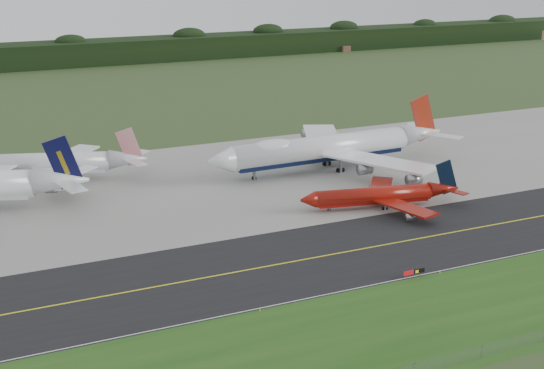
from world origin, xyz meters
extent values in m
plane|color=#304620|center=(0.00, 0.00, 0.00)|extent=(600.00, 600.00, 0.00)
cube|color=#214D16|center=(0.00, -35.00, 0.01)|extent=(400.00, 30.00, 0.01)
cube|color=black|center=(0.00, -4.00, 0.01)|extent=(400.00, 32.00, 0.02)
cube|color=gray|center=(0.00, 51.00, 0.01)|extent=(400.00, 78.00, 0.01)
cube|color=yellow|center=(0.00, -4.00, 0.03)|extent=(400.00, 0.40, 0.00)
cube|color=silver|center=(0.00, -19.50, 0.03)|extent=(400.00, 0.25, 0.00)
plane|color=slate|center=(0.00, -48.00, 1.10)|extent=(320.00, 0.00, 320.00)
cylinder|color=slate|center=(0.00, -48.00, 1.10)|extent=(0.10, 0.10, 2.20)
cube|color=black|center=(0.00, 275.00, 6.00)|extent=(700.00, 24.00, 12.00)
cylinder|color=white|center=(18.89, 49.10, 6.43)|extent=(52.48, 8.25, 6.64)
cube|color=black|center=(18.89, 49.10, 4.27)|extent=(49.81, 6.51, 2.32)
cone|color=white|center=(-10.51, 48.20, 6.43)|extent=(6.74, 6.84, 6.64)
cone|color=white|center=(51.93, 50.12, 6.93)|extent=(14.00, 7.06, 6.64)
ellipsoid|color=white|center=(4.26, 48.65, 8.26)|extent=(13.71, 6.06, 4.23)
cube|color=white|center=(28.42, 34.59, 5.27)|extent=(21.76, 30.67, 0.57)
cube|color=white|center=(27.51, 64.17, 5.27)|extent=(20.35, 30.92, 0.57)
cube|color=#A42812|center=(52.67, 50.15, 11.44)|extent=(9.56, 0.83, 13.76)
cylinder|color=gray|center=(24.33, 35.11, 3.46)|extent=(3.71, 2.90, 2.79)
cylinder|color=gray|center=(23.46, 63.40, 3.46)|extent=(3.71, 2.90, 2.79)
cylinder|color=gray|center=(30.72, 22.44, 3.46)|extent=(3.71, 2.90, 2.79)
cylinder|color=gray|center=(29.06, 76.45, 3.46)|extent=(3.71, 2.90, 2.79)
cylinder|color=black|center=(-0.97, 48.49, 0.60)|extent=(1.21, 0.57, 1.20)
cylinder|color=slate|center=(23.19, 45.58, 2.22)|extent=(0.96, 0.96, 4.44)
cylinder|color=black|center=(23.19, 45.58, 0.60)|extent=(1.21, 0.63, 1.20)
cylinder|color=slate|center=(22.96, 52.88, 2.22)|extent=(0.96, 0.96, 4.44)
cylinder|color=black|center=(22.96, 52.88, 0.60)|extent=(1.21, 0.63, 1.20)
cylinder|color=maroon|center=(15.54, 16.85, 3.09)|extent=(28.13, 9.38, 3.78)
cube|color=maroon|center=(15.54, 16.85, 1.86)|extent=(26.57, 8.17, 1.32)
cone|color=maroon|center=(0.14, 20.04, 3.09)|extent=(4.19, 4.41, 3.78)
cone|color=maroon|center=(32.83, 13.26, 3.37)|extent=(7.99, 5.20, 3.78)
cube|color=maroon|center=(18.65, 8.25, 2.42)|extent=(8.49, 16.31, 0.43)
cube|color=maroon|center=(21.81, 23.50, 2.42)|extent=(13.35, 15.50, 0.43)
cube|color=black|center=(33.35, 13.15, 6.22)|extent=(5.91, 1.51, 8.61)
cylinder|color=gray|center=(17.62, 4.67, 1.39)|extent=(2.34, 1.97, 1.59)
cylinder|color=gray|center=(22.29, 27.20, 1.39)|extent=(2.34, 1.97, 1.59)
cylinder|color=black|center=(5.14, 19.00, 0.34)|extent=(0.73, 0.44, 0.68)
cylinder|color=slate|center=(17.30, 14.36, 0.98)|extent=(0.63, 0.63, 1.95)
cylinder|color=black|center=(17.30, 14.36, 0.34)|extent=(0.74, 0.47, 0.68)
cylinder|color=slate|center=(18.15, 18.43, 0.98)|extent=(0.63, 0.63, 1.95)
cylinder|color=black|center=(18.15, 18.43, 0.34)|extent=(0.74, 0.47, 0.68)
cone|color=white|center=(-49.86, 47.67, 6.46)|extent=(13.98, 10.12, 6.41)
cube|color=#0C0D39|center=(-49.19, 47.44, 10.69)|extent=(8.66, 3.37, 12.93)
cylinder|color=gray|center=(-59.91, 78.58, 3.11)|extent=(4.18, 3.68, 2.69)
cylinder|color=silver|center=(-52.22, 71.65, 4.78)|extent=(36.68, 16.62, 5.13)
cube|color=white|center=(-52.22, 71.65, 3.11)|extent=(34.52, 14.82, 1.80)
cone|color=silver|center=(-30.07, 64.22, 5.16)|extent=(10.88, 7.97, 5.13)
cube|color=silver|center=(-49.44, 59.55, 3.88)|extent=(9.01, 21.79, 0.46)
cube|color=silver|center=(-42.71, 79.62, 3.88)|extent=(19.42, 19.94, 0.46)
cube|color=red|center=(-29.53, 64.04, 8.50)|extent=(6.84, 2.64, 10.21)
cylinder|color=gray|center=(-51.35, 54.85, 2.48)|extent=(3.34, 2.94, 2.16)
cylinder|color=gray|center=(-41.39, 84.52, 2.48)|extent=(3.34, 2.94, 2.16)
cylinder|color=slate|center=(-50.31, 68.03, 1.62)|extent=(0.91, 0.91, 3.24)
cylinder|color=black|center=(-50.31, 68.03, 0.46)|extent=(1.02, 0.73, 0.92)
cylinder|color=slate|center=(-48.52, 73.38, 1.62)|extent=(0.91, 0.91, 3.24)
cylinder|color=black|center=(-48.52, 73.38, 0.46)|extent=(1.02, 0.73, 0.92)
cylinder|color=slate|center=(0.14, -19.80, 0.33)|extent=(0.11, 0.11, 0.66)
cylinder|color=slate|center=(2.95, -19.81, 0.33)|extent=(0.11, 0.11, 0.66)
cube|color=#990B0F|center=(0.42, -19.80, 1.08)|extent=(2.06, 0.18, 0.84)
cube|color=black|center=(2.20, -19.80, 1.08)|extent=(0.94, 0.17, 0.84)
cube|color=black|center=(3.32, -19.81, 1.08)|extent=(1.12, 0.17, 0.84)
cylinder|color=yellow|center=(-29.64, -20.50, 0.25)|extent=(0.16, 0.16, 0.50)
cylinder|color=yellow|center=(6.92, -20.50, 0.25)|extent=(0.16, 0.16, 0.50)
camera|label=1|loc=(-75.28, -125.07, 57.83)|focal=50.00mm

